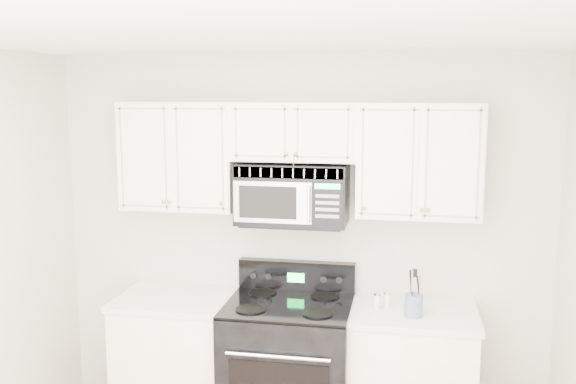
# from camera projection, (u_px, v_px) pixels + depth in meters

# --- Properties ---
(room) EXTENTS (3.51, 3.51, 2.61)m
(room) POSITION_uv_depth(u_px,v_px,m) (235.00, 325.00, 2.89)
(room) COLOR #91684A
(room) RESTS_ON ground
(base_cabinet_left) EXTENTS (0.86, 0.65, 0.92)m
(base_cabinet_left) POSITION_uv_depth(u_px,v_px,m) (181.00, 363.00, 4.57)
(base_cabinet_left) COLOR white
(base_cabinet_left) RESTS_ON ground
(base_cabinet_right) EXTENTS (0.86, 0.65, 0.92)m
(base_cabinet_right) POSITION_uv_depth(u_px,v_px,m) (409.00, 381.00, 4.28)
(base_cabinet_right) COLOR white
(base_cabinet_right) RESTS_ON ground
(range) EXTENTS (0.84, 0.76, 1.14)m
(range) POSITION_uv_depth(u_px,v_px,m) (289.00, 366.00, 4.38)
(range) COLOR black
(range) RESTS_ON ground
(upper_cabinets) EXTENTS (2.44, 0.37, 0.75)m
(upper_cabinets) POSITION_uv_depth(u_px,v_px,m) (296.00, 152.00, 4.33)
(upper_cabinets) COLOR white
(upper_cabinets) RESTS_ON ground
(microwave) EXTENTS (0.75, 0.42, 0.41)m
(microwave) POSITION_uv_depth(u_px,v_px,m) (292.00, 193.00, 4.35)
(microwave) COLOR black
(microwave) RESTS_ON ground
(utensil_crock) EXTENTS (0.12, 0.12, 0.31)m
(utensil_crock) POSITION_uv_depth(u_px,v_px,m) (414.00, 304.00, 4.08)
(utensil_crock) COLOR slate
(utensil_crock) RESTS_ON base_cabinet_right
(shaker_salt) EXTENTS (0.05, 0.05, 0.11)m
(shaker_salt) POSITION_uv_depth(u_px,v_px,m) (377.00, 301.00, 4.23)
(shaker_salt) COLOR silver
(shaker_salt) RESTS_ON base_cabinet_right
(shaker_pepper) EXTENTS (0.04, 0.04, 0.11)m
(shaker_pepper) POSITION_uv_depth(u_px,v_px,m) (387.00, 299.00, 4.26)
(shaker_pepper) COLOR silver
(shaker_pepper) RESTS_ON base_cabinet_right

